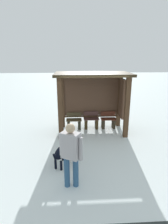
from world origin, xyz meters
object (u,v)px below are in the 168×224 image
bench_left_inside (74,122)px  dog (63,151)px  bus_shelter (94,90)px  person_walking (71,151)px  bench_right_inside (108,122)px  bench_center_inside (91,122)px

bench_left_inside → dog: size_ratio=0.71×
bus_shelter → person_walking: bus_shelter is taller
bench_left_inside → person_walking: (-0.08, -3.88, 0.70)m
bench_right_inside → person_walking: (-1.65, -3.88, 0.69)m
bench_right_inside → person_walking: size_ratio=0.44×
bench_left_inside → bench_center_inside: bearing=-0.1°
dog → person_walking: bearing=-75.4°
bus_shelter → dog: 3.25m
bench_left_inside → person_walking: 3.94m
bench_center_inside → dog: bench_center_inside is taller
bench_center_inside → bench_right_inside: size_ratio=1.03×
bench_center_inside → person_walking: person_walking is taller
person_walking → dog: person_walking is taller
dog → bus_shelter: bearing=65.3°
bench_center_inside → person_walking: 4.03m
bench_left_inside → bench_center_inside: size_ratio=0.95×
bench_left_inside → bus_shelter: bearing=-11.4°
bench_left_inside → bench_right_inside: (1.57, -0.00, 0.01)m
bus_shelter → bench_center_inside: 1.52m
bench_center_inside → dog: bearing=-111.7°
bus_shelter → bench_left_inside: bearing=168.6°
bench_left_inside → bench_right_inside: 1.57m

